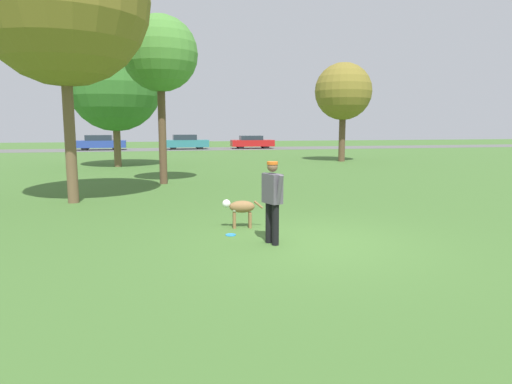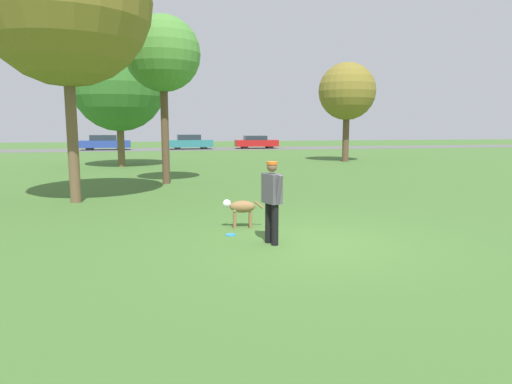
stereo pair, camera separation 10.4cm
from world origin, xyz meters
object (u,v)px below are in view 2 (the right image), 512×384
(tree_far_right, at_px, (347,92))
(parked_car_blue, at_px, (105,143))
(dog, at_px, (241,208))
(tree_mid_center, at_px, (163,55))
(frisbee, at_px, (231,235))
(person, at_px, (272,196))
(parked_car_teal, at_px, (190,142))
(tree_far_left, at_px, (118,85))
(parked_car_red, at_px, (256,142))

(tree_far_right, xyz_separation_m, parked_car_blue, (-16.60, 17.88, -3.66))
(dog, relative_size, parked_car_blue, 0.20)
(tree_far_right, bearing_deg, tree_mid_center, -140.97)
(frisbee, bearing_deg, person, -52.06)
(frisbee, height_order, parked_car_teal, parked_car_teal)
(dog, relative_size, frisbee, 4.23)
(tree_mid_center, relative_size, parked_car_teal, 1.47)
(dog, height_order, tree_mid_center, tree_mid_center)
(dog, height_order, frisbee, dog)
(tree_far_left, bearing_deg, parked_car_teal, 74.93)
(dog, bearing_deg, tree_mid_center, -72.40)
(parked_car_teal, bearing_deg, tree_far_left, -106.58)
(frisbee, height_order, tree_far_right, tree_far_right)
(parked_car_blue, height_order, parked_car_red, parked_car_blue)
(person, bearing_deg, parked_car_red, 148.74)
(tree_mid_center, distance_m, tree_far_right, 14.63)
(tree_far_right, xyz_separation_m, parked_car_teal, (-8.66, 17.69, -3.66))
(tree_mid_center, bearing_deg, parked_car_blue, 100.96)
(frisbee, bearing_deg, parked_car_blue, 100.07)
(person, bearing_deg, parked_car_teal, 158.88)
(dog, height_order, parked_car_blue, parked_car_blue)
(person, height_order, parked_car_red, person)
(frisbee, bearing_deg, parked_car_teal, 87.55)
(person, xyz_separation_m, dog, (-0.34, 1.51, -0.48))
(person, xyz_separation_m, parked_car_blue, (-7.06, 36.91, -0.23))
(tree_far_left, distance_m, parked_car_blue, 19.37)
(dog, xyz_separation_m, tree_far_left, (-3.79, 16.63, 4.01))
(tree_far_right, bearing_deg, tree_far_left, -176.26)
(person, height_order, parked_car_blue, person)
(frisbee, distance_m, parked_car_teal, 35.92)
(person, bearing_deg, tree_far_right, 133.63)
(frisbee, relative_size, parked_car_blue, 0.05)
(tree_mid_center, height_order, parked_car_blue, tree_mid_center)
(dog, height_order, tree_far_left, tree_far_left)
(parked_car_teal, relative_size, parked_car_red, 1.00)
(frisbee, distance_m, tree_mid_center, 10.29)
(dog, bearing_deg, tree_far_left, -69.65)
(parked_car_blue, bearing_deg, dog, -80.55)
(person, relative_size, parked_car_teal, 0.37)
(parked_car_red, bearing_deg, parked_car_blue, -177.57)
(tree_mid_center, bearing_deg, parked_car_red, 70.98)
(dog, distance_m, tree_far_right, 20.49)
(person, relative_size, frisbee, 7.36)
(tree_mid_center, height_order, tree_far_right, tree_mid_center)
(tree_far_right, bearing_deg, parked_car_blue, 132.88)
(frisbee, bearing_deg, tree_far_right, 60.72)
(tree_far_left, xyz_separation_m, tree_far_right, (13.67, 0.89, -0.10))
(tree_far_left, height_order, parked_car_red, tree_far_left)
(tree_far_left, relative_size, parked_car_red, 1.61)
(dog, distance_m, frisbee, 0.85)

